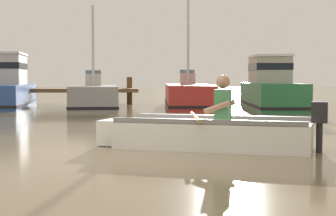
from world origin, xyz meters
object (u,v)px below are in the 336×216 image
(moored_boat_red, at_px, (188,96))
(moored_boat_green, at_px, (271,89))
(moored_boat_grey, at_px, (93,98))
(moored_boat_blue, at_px, (3,87))
(rowboat_with_person, at_px, (209,133))

(moored_boat_red, bearing_deg, moored_boat_green, -18.94)
(moored_boat_grey, relative_size, moored_boat_green, 0.88)
(moored_boat_blue, bearing_deg, rowboat_with_person, -63.75)
(rowboat_with_person, height_order, moored_boat_green, moored_boat_green)
(rowboat_with_person, bearing_deg, moored_boat_red, 86.82)
(rowboat_with_person, xyz_separation_m, moored_boat_grey, (-2.87, 11.71, 0.16))
(moored_boat_green, bearing_deg, moored_boat_red, 161.06)
(moored_boat_blue, distance_m, moored_boat_red, 7.29)
(rowboat_with_person, height_order, moored_boat_red, moored_boat_red)
(rowboat_with_person, relative_size, moored_boat_grey, 0.68)
(rowboat_with_person, relative_size, moored_boat_red, 0.61)
(rowboat_with_person, xyz_separation_m, moored_boat_green, (3.66, 11.44, 0.49))
(moored_boat_blue, bearing_deg, moored_boat_red, -6.45)
(rowboat_with_person, bearing_deg, moored_boat_blue, 116.25)
(moored_boat_grey, distance_m, moored_boat_red, 3.64)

